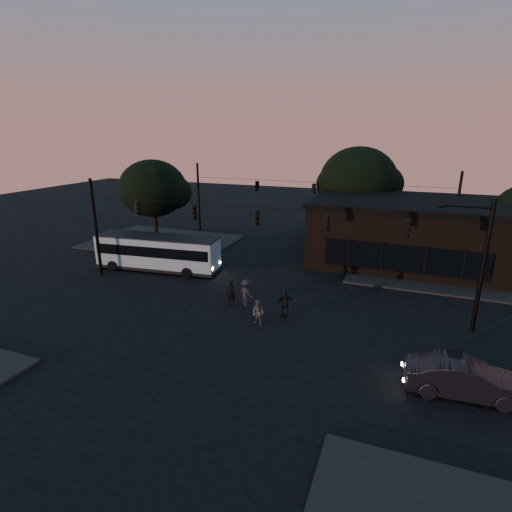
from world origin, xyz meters
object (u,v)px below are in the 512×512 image
(car, at_px, (465,379))
(pedestrian_d, at_px, (246,293))
(building, at_px, (406,231))
(pedestrian_b, at_px, (258,313))
(pedestrian_a, at_px, (231,293))
(pedestrian_c, at_px, (285,303))
(bus, at_px, (157,251))

(car, relative_size, pedestrian_d, 2.80)
(building, xyz_separation_m, pedestrian_d, (-9.22, -13.20, -1.84))
(pedestrian_b, bearing_deg, pedestrian_d, 141.76)
(pedestrian_a, height_order, pedestrian_b, pedestrian_a)
(car, height_order, pedestrian_d, pedestrian_d)
(car, bearing_deg, pedestrian_a, 65.31)
(pedestrian_c, bearing_deg, pedestrian_a, -39.01)
(building, height_order, pedestrian_b, building)
(building, bearing_deg, pedestrian_a, -126.83)
(bus, bearing_deg, pedestrian_d, -28.50)
(pedestrian_b, height_order, pedestrian_c, pedestrian_c)
(building, relative_size, car, 3.18)
(car, distance_m, pedestrian_d, 13.22)
(building, distance_m, pedestrian_a, 17.01)
(bus, distance_m, pedestrian_c, 13.01)
(bus, bearing_deg, pedestrian_b, -35.28)
(pedestrian_a, bearing_deg, building, 35.94)
(bus, height_order, pedestrian_a, bus)
(pedestrian_d, bearing_deg, pedestrian_c, -170.49)
(building, xyz_separation_m, car, (2.92, -18.45, -1.91))
(pedestrian_d, bearing_deg, pedestrian_b, 151.27)
(pedestrian_b, relative_size, pedestrian_d, 0.89)
(building, xyz_separation_m, pedestrian_c, (-6.35, -13.98, -1.81))
(building, distance_m, bus, 20.75)
(pedestrian_a, relative_size, pedestrian_d, 0.99)
(building, height_order, bus, building)
(building, bearing_deg, pedestrian_d, -124.93)
(bus, bearing_deg, pedestrian_c, -26.83)
(building, relative_size, pedestrian_d, 8.90)
(pedestrian_b, bearing_deg, pedestrian_a, 158.15)
(pedestrian_c, relative_size, pedestrian_d, 1.04)
(car, xyz_separation_m, pedestrian_b, (-10.41, 2.92, -0.03))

